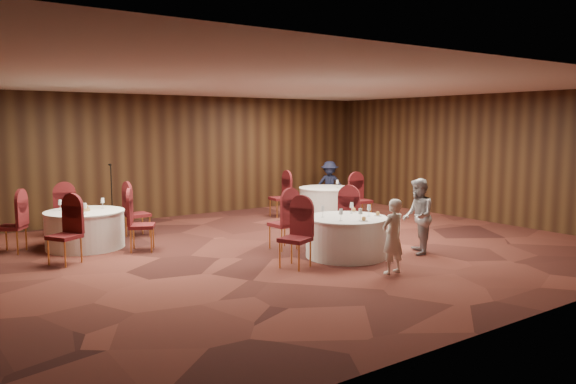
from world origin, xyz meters
TOP-DOWN VIEW (x-y plane):
  - ground at (0.00, 0.00)m, footprint 12.00×12.00m
  - room_shell at (0.00, 0.00)m, footprint 12.00×12.00m
  - table_main at (0.57, -1.14)m, footprint 1.52×1.52m
  - table_left at (-3.16, 2.42)m, footprint 1.53×1.53m
  - table_right at (3.39, 2.88)m, footprint 1.52×1.52m
  - chairs_main at (0.26, -0.49)m, footprint 2.83×1.93m
  - chairs_left at (-3.15, 2.44)m, footprint 3.15×3.18m
  - chairs_right at (2.84, 2.51)m, footprint 1.96×2.22m
  - tabletop_main at (0.72, -1.23)m, footprint 1.05×1.05m
  - tabletop_left at (-3.17, 2.42)m, footprint 0.85×0.84m
  - tabletop_right at (3.56, 2.65)m, footprint 0.08×0.08m
  - mic_stand at (-2.21, 3.69)m, footprint 0.24×0.24m
  - woman_a at (0.40, -2.49)m, footprint 0.47×0.32m
  - woman_b at (1.82, -1.74)m, footprint 0.87×0.88m
  - man_c at (4.20, 3.76)m, footprint 1.01×0.97m

SIDE VIEW (x-z plane):
  - ground at x=0.00m, z-range 0.00..0.00m
  - table_main at x=0.57m, z-range 0.01..0.75m
  - table_right at x=3.39m, z-range 0.01..0.75m
  - table_left at x=-3.16m, z-range 0.01..0.75m
  - mic_stand at x=-2.21m, z-range -0.33..1.24m
  - chairs_main at x=0.26m, z-range 0.00..1.00m
  - chairs_left at x=-3.15m, z-range 0.00..1.00m
  - chairs_right at x=2.84m, z-range 0.00..1.00m
  - woman_a at x=0.40m, z-range 0.00..1.24m
  - man_c at x=4.20m, z-range 0.00..1.38m
  - woman_b at x=1.82m, z-range 0.00..1.43m
  - tabletop_left at x=-3.17m, z-range 0.71..0.93m
  - tabletop_main at x=0.72m, z-range 0.74..0.95m
  - tabletop_right at x=3.56m, z-range 0.79..1.01m
  - room_shell at x=0.00m, z-range -4.04..7.96m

